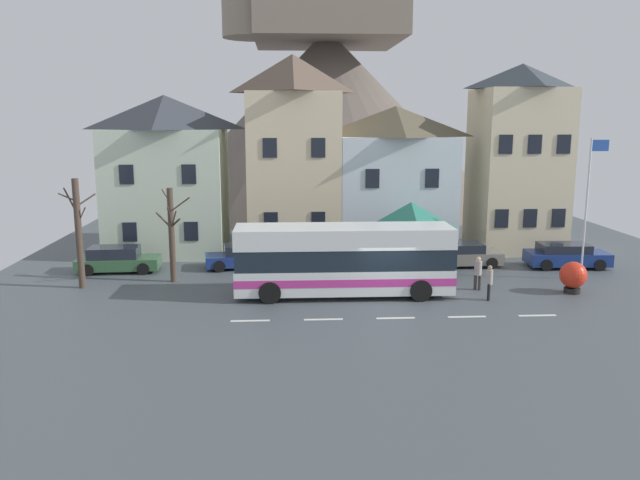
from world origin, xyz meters
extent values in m
cube|color=#495156|center=(0.00, 0.00, -0.03)|extent=(40.00, 60.00, 0.06)
cube|color=silver|center=(-6.00, -2.08, 0.00)|extent=(1.60, 0.20, 0.01)
cube|color=silver|center=(-3.00, -2.08, 0.00)|extent=(1.60, 0.20, 0.01)
cube|color=silver|center=(0.00, -2.08, 0.00)|extent=(1.60, 0.20, 0.01)
cube|color=silver|center=(3.00, -2.08, 0.00)|extent=(1.60, 0.20, 0.01)
cube|color=silver|center=(6.00, -2.08, 0.00)|extent=(1.60, 0.20, 0.01)
cube|color=beige|center=(-11.62, 11.84, 3.76)|extent=(6.92, 5.68, 7.51)
pyramid|color=#32373E|center=(-11.62, 11.84, 8.52)|extent=(6.92, 5.68, 2.01)
cube|color=black|center=(-13.35, 8.97, 1.80)|extent=(0.80, 0.06, 1.10)
cube|color=black|center=(-9.89, 8.97, 1.80)|extent=(0.80, 0.06, 1.10)
cube|color=black|center=(-13.35, 8.97, 5.06)|extent=(0.80, 0.06, 1.10)
cube|color=black|center=(-9.89, 8.97, 5.06)|extent=(0.80, 0.06, 1.10)
cube|color=beige|center=(-3.95, 12.18, 4.84)|extent=(5.46, 6.35, 9.67)
pyramid|color=brown|center=(-3.95, 12.18, 10.81)|extent=(5.46, 6.35, 2.27)
cube|color=black|center=(-5.32, 8.97, 2.31)|extent=(0.80, 0.06, 1.10)
cube|color=black|center=(-2.59, 8.97, 2.31)|extent=(0.80, 0.06, 1.10)
cube|color=black|center=(-5.32, 8.97, 6.52)|extent=(0.80, 0.06, 1.10)
cube|color=black|center=(-2.59, 8.97, 6.52)|extent=(0.80, 0.06, 1.10)
cube|color=silver|center=(2.25, 11.51, 3.53)|extent=(6.92, 5.02, 7.07)
pyramid|color=brown|center=(2.25, 11.51, 7.98)|extent=(6.92, 5.02, 1.82)
cube|color=black|center=(0.52, 8.97, 1.69)|extent=(0.80, 0.06, 1.10)
cube|color=black|center=(3.98, 8.97, 1.69)|extent=(0.80, 0.06, 1.10)
cube|color=black|center=(0.52, 8.97, 4.76)|extent=(0.80, 0.06, 1.10)
cube|color=black|center=(3.98, 8.97, 4.76)|extent=(0.80, 0.06, 1.10)
cube|color=beige|center=(9.92, 11.50, 4.96)|extent=(5.13, 5.00, 9.92)
pyramid|color=#333B41|center=(9.92, 11.50, 10.66)|extent=(5.13, 5.00, 1.48)
cube|color=black|center=(8.21, 8.97, 2.37)|extent=(0.80, 0.06, 1.10)
cube|color=black|center=(9.92, 8.97, 2.37)|extent=(0.80, 0.06, 1.10)
cube|color=black|center=(11.63, 8.97, 2.37)|extent=(0.80, 0.06, 1.10)
cube|color=black|center=(8.21, 8.97, 6.68)|extent=(0.80, 0.06, 1.10)
cube|color=black|center=(9.92, 8.97, 6.68)|extent=(0.80, 0.06, 1.10)
cube|color=black|center=(11.63, 8.97, 6.68)|extent=(0.80, 0.06, 1.10)
cone|color=#62574F|center=(-0.39, 33.52, 8.17)|extent=(32.36, 32.36, 16.34)
cube|color=gray|center=(-0.39, 33.52, 18.72)|extent=(13.24, 13.24, 7.36)
cube|color=silver|center=(-1.83, 1.54, 0.82)|extent=(10.01, 2.64, 1.14)
cube|color=#BF338C|center=(-1.83, 1.54, 0.88)|extent=(10.03, 2.66, 0.36)
cube|color=#19232D|center=(-1.83, 1.54, 1.88)|extent=(9.91, 2.60, 0.96)
cube|color=silver|center=(-1.83, 1.54, 2.81)|extent=(10.01, 2.64, 0.90)
cube|color=#19232D|center=(3.18, 1.51, 1.88)|extent=(0.08, 2.16, 0.93)
cylinder|color=black|center=(1.57, 2.75, 0.50)|extent=(1.00, 0.29, 1.00)
cylinder|color=black|center=(1.55, 0.28, 0.50)|extent=(1.00, 0.29, 1.00)
cylinder|color=black|center=(-5.22, 2.80, 0.50)|extent=(1.00, 0.29, 1.00)
cylinder|color=black|center=(-5.24, 0.33, 0.50)|extent=(1.00, 0.29, 1.00)
cylinder|color=#473D33|center=(0.47, 7.31, 1.20)|extent=(0.14, 0.14, 2.40)
cylinder|color=#473D33|center=(3.77, 7.31, 1.20)|extent=(0.14, 0.14, 2.40)
cylinder|color=#473D33|center=(0.47, 4.01, 1.20)|extent=(0.14, 0.14, 2.40)
cylinder|color=#473D33|center=(3.77, 4.01, 1.20)|extent=(0.14, 0.14, 2.40)
pyramid|color=#277563|center=(2.12, 5.66, 3.11)|extent=(3.60, 3.60, 1.42)
cube|color=#325B37|center=(-13.50, 6.82, 0.48)|extent=(4.38, 1.93, 0.61)
cube|color=#1E232D|center=(-13.71, 6.81, 1.08)|extent=(2.65, 1.65, 0.58)
cylinder|color=black|center=(-12.11, 7.71, 0.32)|extent=(0.65, 0.23, 0.64)
cylinder|color=black|center=(-12.04, 6.04, 0.32)|extent=(0.65, 0.23, 0.64)
cylinder|color=black|center=(-14.95, 7.59, 0.32)|extent=(0.65, 0.23, 0.64)
cylinder|color=black|center=(-14.88, 5.92, 0.32)|extent=(0.65, 0.23, 0.64)
cube|color=navy|center=(-6.81, 7.37, 0.48)|extent=(4.38, 2.25, 0.60)
cube|color=#1E232D|center=(-6.60, 7.39, 1.05)|extent=(2.69, 1.82, 0.54)
cylinder|color=black|center=(-8.07, 6.38, 0.32)|extent=(0.66, 0.28, 0.64)
cylinder|color=black|center=(-8.29, 8.00, 0.32)|extent=(0.66, 0.28, 0.64)
cylinder|color=black|center=(-5.33, 6.74, 0.32)|extent=(0.66, 0.28, 0.64)
cylinder|color=black|center=(-5.54, 8.36, 0.32)|extent=(0.66, 0.28, 0.64)
cube|color=slate|center=(5.42, 7.10, 0.50)|extent=(4.21, 2.00, 0.64)
cube|color=#1E232D|center=(5.22, 7.09, 1.06)|extent=(2.54, 1.71, 0.48)
cylinder|color=black|center=(6.76, 8.03, 0.32)|extent=(0.65, 0.22, 0.64)
cylinder|color=black|center=(6.82, 6.27, 0.32)|extent=(0.65, 0.22, 0.64)
cylinder|color=black|center=(4.03, 7.93, 0.32)|extent=(0.65, 0.22, 0.64)
cylinder|color=black|center=(4.09, 6.17, 0.32)|extent=(0.65, 0.22, 0.64)
cube|color=navy|center=(11.12, 6.43, 0.53)|extent=(4.49, 2.10, 0.69)
cube|color=#1E232D|center=(10.90, 6.45, 1.10)|extent=(2.72, 1.78, 0.46)
cylinder|color=black|center=(12.62, 7.25, 0.32)|extent=(0.65, 0.23, 0.64)
cylinder|color=black|center=(12.52, 5.46, 0.32)|extent=(0.65, 0.23, 0.64)
cylinder|color=black|center=(9.72, 7.40, 0.32)|extent=(0.65, 0.23, 0.64)
cylinder|color=black|center=(9.63, 5.62, 0.32)|extent=(0.65, 0.23, 0.64)
cylinder|color=black|center=(4.72, 0.37, 0.40)|extent=(0.13, 0.13, 0.79)
cylinder|color=black|center=(4.64, 0.20, 0.40)|extent=(0.13, 0.13, 0.79)
cylinder|color=gray|center=(4.68, 0.28, 1.08)|extent=(0.30, 0.30, 0.68)
sphere|color=#9E7A60|center=(4.68, 0.28, 1.52)|extent=(0.21, 0.21, 0.21)
cylinder|color=#38332D|center=(4.80, 2.00, 0.39)|extent=(0.15, 0.15, 0.79)
cylinder|color=#38332D|center=(4.62, 2.13, 0.39)|extent=(0.15, 0.15, 0.79)
cylinder|color=gray|center=(4.71, 2.06, 1.08)|extent=(0.36, 0.36, 0.68)
sphere|color=#D1AD89|center=(4.71, 2.06, 1.53)|extent=(0.21, 0.21, 0.21)
cube|color=#473828|center=(2.40, 7.80, 0.45)|extent=(1.48, 0.45, 0.08)
cube|color=#473828|center=(2.40, 8.02, 0.67)|extent=(1.48, 0.06, 0.40)
cube|color=#2D2D33|center=(1.75, 7.80, 0.23)|extent=(0.08, 0.36, 0.45)
cube|color=#2D2D33|center=(3.06, 7.80, 0.23)|extent=(0.08, 0.36, 0.45)
cylinder|color=silver|center=(10.67, 3.80, 3.59)|extent=(0.10, 0.10, 7.17)
cube|color=#264CA5|center=(11.12, 3.80, 6.82)|extent=(0.90, 0.03, 0.56)
cylinder|color=black|center=(9.03, 1.25, 0.12)|extent=(0.75, 0.75, 0.25)
sphere|color=red|center=(9.03, 1.25, 0.88)|extent=(1.26, 1.26, 1.26)
cylinder|color=#47382D|center=(-10.20, 4.52, 2.38)|extent=(0.30, 0.30, 4.76)
cylinder|color=#47382D|center=(-10.44, 4.78, 4.34)|extent=(0.55, 0.59, 0.63)
cylinder|color=#47382D|center=(-10.54, 4.44, 3.17)|extent=(0.77, 0.26, 0.87)
cylinder|color=#47382D|center=(-10.16, 3.93, 3.47)|extent=(0.16, 1.23, 1.08)
cylinder|color=#47382D|center=(-9.98, 3.99, 3.25)|extent=(0.53, 1.13, 1.06)
cylinder|color=#47382D|center=(-9.93, 4.26, 3.06)|extent=(0.64, 0.62, 0.56)
cylinder|color=#47382D|center=(-9.66, 4.09, 3.99)|extent=(1.15, 0.93, 0.86)
cylinder|color=#47382D|center=(-14.44, 3.57, 2.67)|extent=(0.32, 0.32, 5.35)
cylinder|color=#47382D|center=(-14.85, 3.54, 4.45)|extent=(0.85, 0.12, 0.45)
cylinder|color=#47382D|center=(-14.04, 3.73, 4.29)|extent=(0.88, 0.41, 0.61)
cylinder|color=#47382D|center=(-14.22, 3.49, 3.58)|extent=(0.52, 0.23, 0.83)
cylinder|color=#47382D|center=(-14.77, 3.72, 4.25)|extent=(0.74, 0.40, 1.27)
camera|label=1|loc=(-4.59, -26.76, 8.07)|focal=35.27mm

